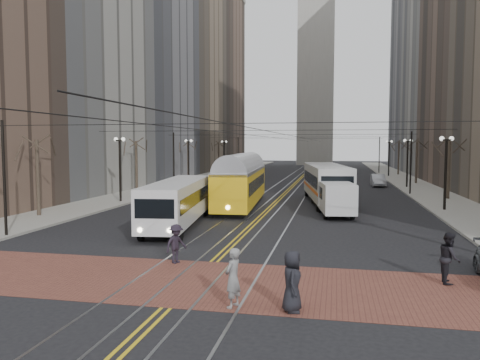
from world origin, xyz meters
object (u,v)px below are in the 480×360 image
at_px(rear_bus, 326,184).
at_px(pedestrian_c, 449,258).
at_px(streetcar, 241,186).
at_px(pedestrian_d, 176,244).
at_px(cargo_van, 336,199).
at_px(clock_tower, 317,23).
at_px(sedan_grey, 321,194).
at_px(pedestrian_b, 233,278).
at_px(sedan_silver, 378,180).
at_px(transit_bus, 178,204).
at_px(pedestrian_a, 292,281).

distance_m(rear_bus, pedestrian_c, 24.11).
height_order(streetcar, pedestrian_d, streetcar).
bearing_deg(cargo_van, clock_tower, 85.23).
bearing_deg(sedan_grey, pedestrian_d, -102.50).
bearing_deg(pedestrian_d, clock_tower, 28.53).
bearing_deg(pedestrian_d, streetcar, 32.14).
height_order(streetcar, cargo_van, streetcar).
distance_m(clock_tower, pedestrian_b, 114.02).
bearing_deg(clock_tower, sedan_silver, -80.45).
relative_size(clock_tower, pedestrian_c, 34.00).
xyz_separation_m(clock_tower, streetcar, (-2.50, -84.32, -34.24)).
bearing_deg(rear_bus, transit_bus, -131.35).
xyz_separation_m(rear_bus, pedestrian_d, (-6.06, -22.78, -0.83)).
distance_m(pedestrian_b, pedestrian_c, 8.56).
bearing_deg(pedestrian_b, sedan_silver, -170.31).
relative_size(cargo_van, pedestrian_d, 3.27).
bearing_deg(sedan_silver, clock_tower, 99.10).
relative_size(transit_bus, pedestrian_b, 6.03).
distance_m(rear_bus, sedan_silver, 19.26).
height_order(clock_tower, cargo_van, clock_tower).
relative_size(pedestrian_a, pedestrian_d, 1.12).
xyz_separation_m(streetcar, rear_bus, (6.97, 3.61, -0.02)).
bearing_deg(sedan_grey, sedan_silver, 69.99).
bearing_deg(pedestrian_b, rear_bus, -164.85).
relative_size(sedan_silver, pedestrian_b, 2.38).
xyz_separation_m(cargo_van, pedestrian_b, (-3.23, -20.31, -0.27)).
bearing_deg(sedan_grey, pedestrian_c, -76.63).
bearing_deg(streetcar, rear_bus, 23.38).
bearing_deg(pedestrian_a, pedestrian_d, 42.09).
xyz_separation_m(pedestrian_b, pedestrian_c, (7.45, 4.22, 0.00)).
height_order(sedan_silver, pedestrian_c, pedestrian_c).
relative_size(transit_bus, sedan_silver, 2.53).
xyz_separation_m(transit_bus, pedestrian_a, (8.55, -13.87, -0.48)).
relative_size(sedan_grey, pedestrian_c, 2.05).
distance_m(transit_bus, sedan_grey, 17.27).
relative_size(clock_tower, rear_bus, 5.04).
relative_size(rear_bus, cargo_van, 2.32).
distance_m(sedan_silver, pedestrian_d, 42.80).
xyz_separation_m(clock_tower, pedestrian_c, (9.55, -104.27, -34.98)).
height_order(transit_bus, rear_bus, rear_bus).
xyz_separation_m(clock_tower, pedestrian_a, (3.99, -108.50, -34.98)).
height_order(sedan_silver, pedestrian_d, pedestrian_d).
relative_size(streetcar, pedestrian_a, 7.56).
bearing_deg(streetcar, sedan_grey, 31.73).
xyz_separation_m(cargo_van, sedan_silver, (5.18, 25.75, -0.49)).
distance_m(sedan_silver, pedestrian_c, 41.84).
distance_m(cargo_van, pedestrian_c, 16.63).
relative_size(clock_tower, pedestrian_d, 38.19).
bearing_deg(clock_tower, transit_bus, -92.75).
xyz_separation_m(streetcar, sedan_silver, (13.00, 21.88, -0.97)).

